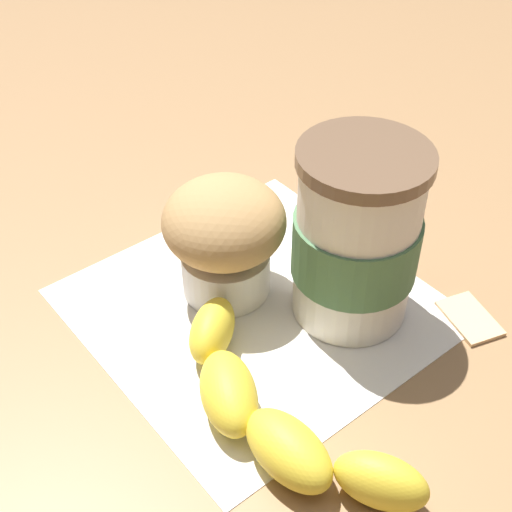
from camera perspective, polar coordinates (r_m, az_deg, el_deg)
name	(u,v)px	position (r m, az deg, el deg)	size (l,w,h in m)	color
ground_plane	(256,307)	(0.57, 0.00, -4.13)	(3.00, 3.00, 0.00)	#936D47
paper_napkin	(256,307)	(0.57, 0.00, -4.07)	(0.25, 0.25, 0.00)	white
coffee_cup	(356,238)	(0.52, 8.02, 1.44)	(0.10, 0.10, 0.14)	silver
muffin	(227,232)	(0.55, -2.32, 1.91)	(0.10, 0.10, 0.10)	white
banana	(270,411)	(0.48, 1.13, -12.31)	(0.10, 0.22, 0.04)	yellow
sugar_packet	(470,317)	(0.58, 16.75, -4.67)	(0.05, 0.03, 0.01)	#E0B27F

